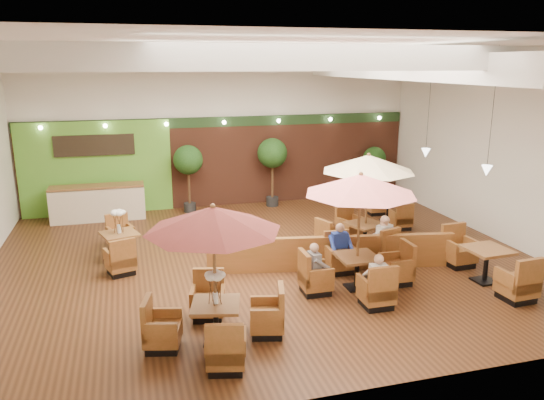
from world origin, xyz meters
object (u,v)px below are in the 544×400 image
object	(u,v)px
table_4	(486,266)
diner_1	(340,243)
diner_0	(377,274)
service_counter	(98,203)
table_3	(120,243)
topiary_1	(272,156)
diner_4	(382,235)
table_5	(388,211)
topiary_2	(374,160)
table_1	(359,211)
diner_3	(382,236)
diner_2	(316,263)
table_2	(365,181)
booth_divider	(332,253)
table_0	(214,250)
topiary_0	(188,163)

from	to	relation	value
table_4	diner_1	size ratio (longest dim) A/B	3.59
diner_0	diner_1	distance (m)	2.02
service_counter	table_3	distance (m)	4.15
topiary_1	diner_4	bearing A→B (deg)	-79.36
table_5	topiary_2	world-z (taller)	topiary_2
topiary_2	table_1	bearing A→B (deg)	-118.45
table_4	diner_3	world-z (taller)	diner_3
table_3	diner_2	xyz separation A→B (m)	(4.24, -3.32, 0.24)
table_2	table_5	xyz separation A→B (m)	(2.02, 2.39, -1.64)
table_5	diner_0	size ratio (longest dim) A/B	3.15
booth_divider	topiary_1	xyz separation A→B (m)	(0.21, 6.37, 1.42)
table_0	table_2	world-z (taller)	table_2
diner_0	diner_4	world-z (taller)	diner_4
table_1	topiary_1	distance (m)	7.61
service_counter	table_0	xyz separation A→B (m)	(2.41, -8.95, 1.22)
table_3	topiary_0	world-z (taller)	topiary_0
topiary_0	topiary_2	size ratio (longest dim) A/B	1.17
diner_0	topiary_2	bearing A→B (deg)	71.21
service_counter	topiary_1	world-z (taller)	topiary_1
diner_3	booth_divider	bearing A→B (deg)	172.35
diner_1	diner_2	xyz separation A→B (m)	(-1.01, -1.01, -0.02)
service_counter	diner_4	xyz separation A→B (m)	(7.23, -6.12, 0.19)
diner_4	table_3	bearing A→B (deg)	138.78
service_counter	table_3	bearing A→B (deg)	-80.36
table_3	topiary_2	world-z (taller)	topiary_2
topiary_0	table_0	bearing A→B (deg)	-93.96
table_2	diner_0	distance (m)	3.73
diner_0	diner_4	distance (m)	2.64
topiary_1	diner_1	world-z (taller)	topiary_1
table_5	diner_0	bearing A→B (deg)	-116.71
table_4	diner_0	distance (m)	3.17
table_3	diner_3	world-z (taller)	table_3
topiary_1	table_5	bearing A→B (deg)	-42.95
topiary_1	diner_3	bearing A→B (deg)	-79.36
table_0	diner_2	size ratio (longest dim) A/B	3.71
service_counter	diner_0	size ratio (longest dim) A/B	4.03
booth_divider	table_2	distance (m)	2.29
table_2	diner_3	bearing A→B (deg)	-104.54
diner_4	table_2	bearing A→B (deg)	69.94
table_2	booth_divider	bearing A→B (deg)	-160.13
table_1	table_4	bearing A→B (deg)	-8.05
table_2	diner_4	distance (m)	1.57
table_3	topiary_1	world-z (taller)	topiary_1
table_0	service_counter	bearing A→B (deg)	119.03
diner_0	table_3	bearing A→B (deg)	147.31
service_counter	table_1	size ratio (longest dim) A/B	1.09
booth_divider	service_counter	bearing A→B (deg)	143.64
table_4	diner_3	size ratio (longest dim) A/B	3.93
topiary_2	diner_4	xyz separation A→B (m)	(-2.83, -6.32, -0.72)
booth_divider	diner_3	bearing A→B (deg)	12.10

